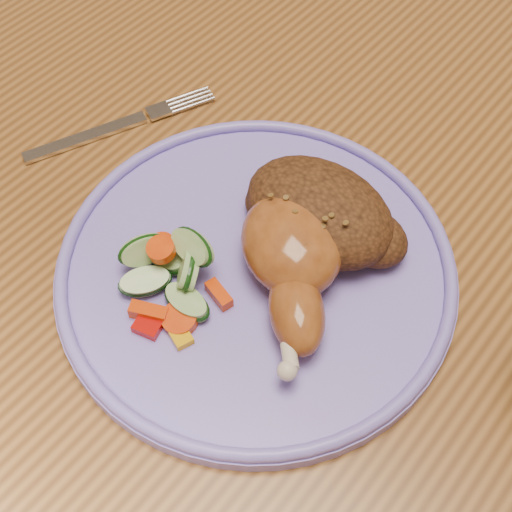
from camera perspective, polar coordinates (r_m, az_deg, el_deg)
name	(u,v)px	position (r m, az deg, el deg)	size (l,w,h in m)	color
ground	(286,505)	(1.26, 2.39, -19.32)	(4.00, 4.00, 0.00)	brown
dining_table	(312,301)	(0.64, 4.47, -3.61)	(0.90, 1.40, 0.75)	brown
plate	(256,271)	(0.55, 0.00, -1.24)	(0.31, 0.31, 0.01)	#7E6DDA
plate_rim	(256,263)	(0.54, 0.00, -0.60)	(0.30, 0.30, 0.01)	#7E6DDA
chicken_leg	(293,259)	(0.52, 2.96, -0.24)	(0.13, 0.15, 0.05)	#985220
rice_pilaf	(323,214)	(0.55, 5.34, 3.36)	(0.13, 0.09, 0.05)	#4D2A13
vegetable_pile	(170,272)	(0.53, -6.89, -1.28)	(0.10, 0.09, 0.05)	#A50A05
fork	(113,127)	(0.66, -11.38, 10.05)	(0.08, 0.15, 0.00)	silver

